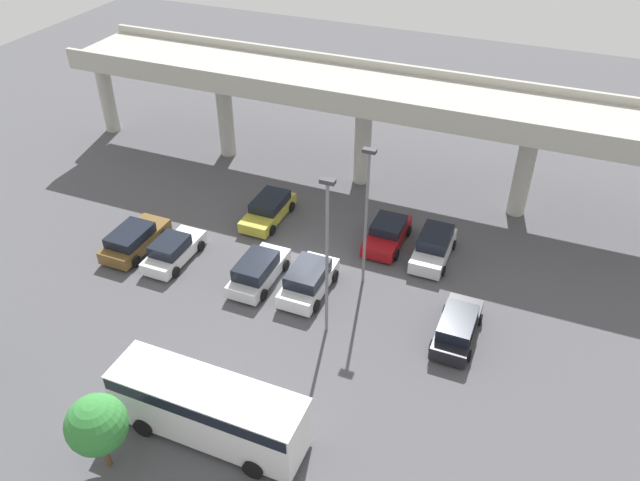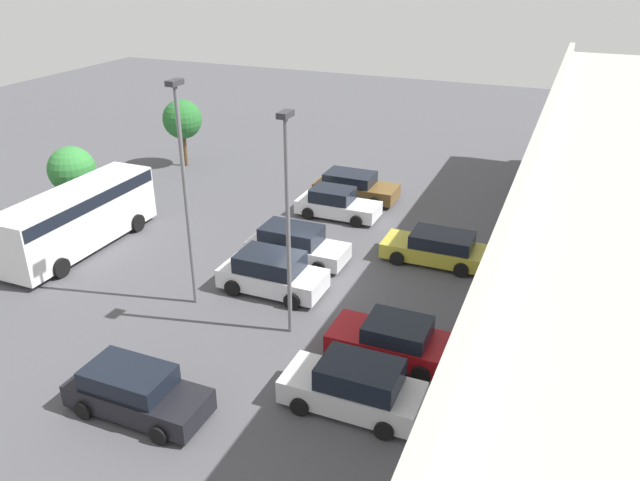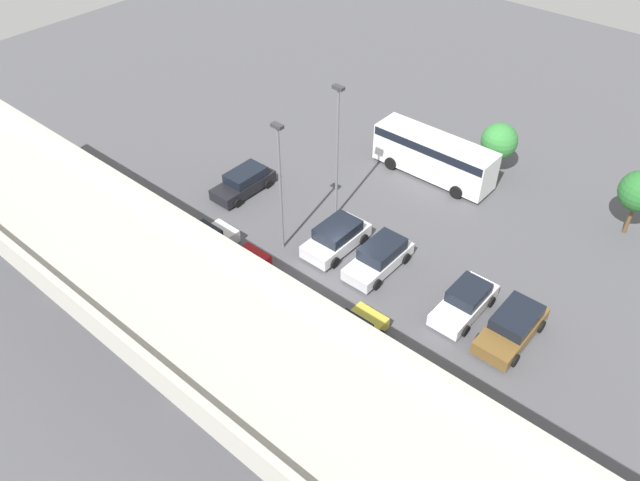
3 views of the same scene
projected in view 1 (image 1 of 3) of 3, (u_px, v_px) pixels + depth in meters
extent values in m
plane|color=#4C4C51|center=(296.00, 273.00, 36.28)|extent=(92.98, 92.98, 0.00)
cube|color=#ADAAA0|center=(365.00, 91.00, 40.90)|extent=(43.39, 6.32, 0.90)
cube|color=#ADAAA0|center=(350.00, 98.00, 38.22)|extent=(43.39, 0.30, 0.55)
cube|color=#ADAAA0|center=(380.00, 65.00, 42.73)|extent=(43.39, 0.30, 0.55)
cylinder|color=#ADAAA0|center=(106.00, 94.00, 49.75)|extent=(1.16, 1.16, 6.34)
cylinder|color=#ADAAA0|center=(225.00, 116.00, 46.39)|extent=(1.16, 1.16, 6.34)
cylinder|color=#ADAAA0|center=(363.00, 141.00, 43.02)|extent=(1.16, 1.16, 6.34)
cylinder|color=#ADAAA0|center=(524.00, 171.00, 39.65)|extent=(1.16, 1.16, 6.34)
cube|color=brown|center=(136.00, 241.00, 37.91)|extent=(2.00, 4.71, 0.75)
cube|color=black|center=(130.00, 235.00, 37.22)|extent=(1.84, 2.74, 0.62)
cylinder|color=black|center=(137.00, 227.00, 39.45)|extent=(0.22, 0.69, 0.69)
cylinder|color=black|center=(164.00, 235.00, 38.81)|extent=(0.22, 0.69, 0.69)
cylinder|color=black|center=(108.00, 253.00, 37.26)|extent=(0.22, 0.69, 0.69)
cylinder|color=black|center=(136.00, 261.00, 36.62)|extent=(0.22, 0.69, 0.69)
cube|color=silver|center=(175.00, 252.00, 37.04)|extent=(1.81, 4.43, 0.71)
cube|color=black|center=(170.00, 246.00, 36.39)|extent=(1.67, 2.18, 0.67)
cylinder|color=black|center=(175.00, 239.00, 38.48)|extent=(0.22, 0.64, 0.64)
cylinder|color=black|center=(201.00, 246.00, 37.90)|extent=(0.22, 0.64, 0.64)
cylinder|color=black|center=(148.00, 264.00, 36.42)|extent=(0.22, 0.64, 0.64)
cylinder|color=black|center=(175.00, 272.00, 35.85)|extent=(0.22, 0.64, 0.64)
cube|color=gold|center=(268.00, 212.00, 40.54)|extent=(1.93, 4.72, 0.69)
cube|color=black|center=(270.00, 201.00, 40.41)|extent=(1.78, 2.75, 0.60)
cylinder|color=black|center=(272.00, 230.00, 39.25)|extent=(0.22, 0.66, 0.66)
cylinder|color=black|center=(244.00, 223.00, 39.86)|extent=(0.22, 0.66, 0.66)
cylinder|color=black|center=(291.00, 207.00, 41.44)|extent=(0.22, 0.66, 0.66)
cylinder|color=black|center=(265.00, 201.00, 42.06)|extent=(0.22, 0.66, 0.66)
cube|color=silver|center=(259.00, 273.00, 35.44)|extent=(1.88, 4.61, 0.71)
cube|color=black|center=(256.00, 266.00, 34.78)|extent=(1.73, 2.69, 0.74)
cylinder|color=black|center=(256.00, 257.00, 36.93)|extent=(0.22, 0.67, 0.67)
cylinder|color=black|center=(285.00, 265.00, 36.33)|extent=(0.22, 0.67, 0.67)
cylinder|color=black|center=(232.00, 286.00, 34.79)|extent=(0.22, 0.67, 0.67)
cylinder|color=black|center=(263.00, 295.00, 34.19)|extent=(0.22, 0.67, 0.67)
cube|color=silver|center=(309.00, 283.00, 34.63)|extent=(1.98, 4.43, 0.80)
cube|color=black|center=(308.00, 273.00, 34.11)|extent=(1.83, 2.65, 0.72)
cylinder|color=black|center=(302.00, 268.00, 36.12)|extent=(0.22, 0.70, 0.70)
cylinder|color=black|center=(335.00, 276.00, 35.49)|extent=(0.22, 0.70, 0.70)
cylinder|color=black|center=(282.00, 296.00, 34.06)|extent=(0.22, 0.70, 0.70)
cylinder|color=black|center=(316.00, 306.00, 33.43)|extent=(0.22, 0.70, 0.70)
cube|color=maroon|center=(387.00, 236.00, 38.31)|extent=(1.97, 4.36, 0.77)
cube|color=black|center=(389.00, 225.00, 38.08)|extent=(1.81, 2.19, 0.57)
cylinder|color=black|center=(396.00, 255.00, 37.12)|extent=(0.22, 0.68, 0.68)
cylinder|color=black|center=(364.00, 247.00, 37.74)|extent=(0.22, 0.68, 0.68)
cylinder|color=black|center=(408.00, 231.00, 39.14)|extent=(0.22, 0.68, 0.68)
cylinder|color=black|center=(378.00, 224.00, 39.77)|extent=(0.22, 0.68, 0.68)
cube|color=silver|center=(433.00, 250.00, 37.11)|extent=(1.87, 4.42, 0.80)
cube|color=black|center=(435.00, 238.00, 36.84)|extent=(1.72, 2.50, 0.74)
cylinder|color=black|center=(443.00, 271.00, 35.94)|extent=(0.22, 0.61, 0.61)
cylinder|color=black|center=(411.00, 263.00, 36.53)|extent=(0.22, 0.61, 0.61)
cylinder|color=black|center=(453.00, 245.00, 37.99)|extent=(0.22, 0.61, 0.61)
cylinder|color=black|center=(423.00, 238.00, 38.59)|extent=(0.22, 0.61, 0.61)
cube|color=black|center=(457.00, 329.00, 31.73)|extent=(1.79, 4.53, 0.75)
cube|color=black|center=(458.00, 322.00, 31.12)|extent=(1.65, 2.67, 0.63)
cylinder|color=black|center=(445.00, 310.00, 33.21)|extent=(0.22, 0.60, 0.60)
cylinder|color=black|center=(480.00, 320.00, 32.64)|extent=(0.22, 0.60, 0.60)
cylinder|color=black|center=(432.00, 346.00, 31.10)|extent=(0.22, 0.60, 0.60)
cylinder|color=black|center=(469.00, 356.00, 30.53)|extent=(0.22, 0.60, 0.60)
cube|color=white|center=(208.00, 409.00, 26.33)|extent=(8.60, 2.35, 2.68)
cube|color=black|center=(206.00, 393.00, 25.77)|extent=(8.43, 2.40, 0.59)
cylinder|color=black|center=(143.00, 427.00, 26.93)|extent=(0.89, 0.29, 0.89)
cylinder|color=black|center=(174.00, 388.00, 28.72)|extent=(0.89, 0.29, 0.89)
cylinder|color=black|center=(253.00, 469.00, 25.27)|extent=(0.89, 0.29, 0.89)
cylinder|color=black|center=(279.00, 424.00, 27.07)|extent=(0.89, 0.29, 0.89)
cylinder|color=slate|center=(327.00, 263.00, 29.88)|extent=(0.16, 0.16, 8.83)
cube|color=#333338|center=(328.00, 181.00, 27.24)|extent=(0.70, 0.35, 0.20)
cylinder|color=slate|center=(366.00, 221.00, 33.29)|extent=(0.16, 0.16, 8.23)
cube|color=#333338|center=(370.00, 151.00, 30.82)|extent=(0.70, 0.35, 0.20)
cylinder|color=brown|center=(106.00, 453.00, 25.50)|extent=(0.24, 0.24, 1.55)
sphere|color=#337F38|center=(97.00, 425.00, 24.43)|extent=(2.47, 2.47, 2.47)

